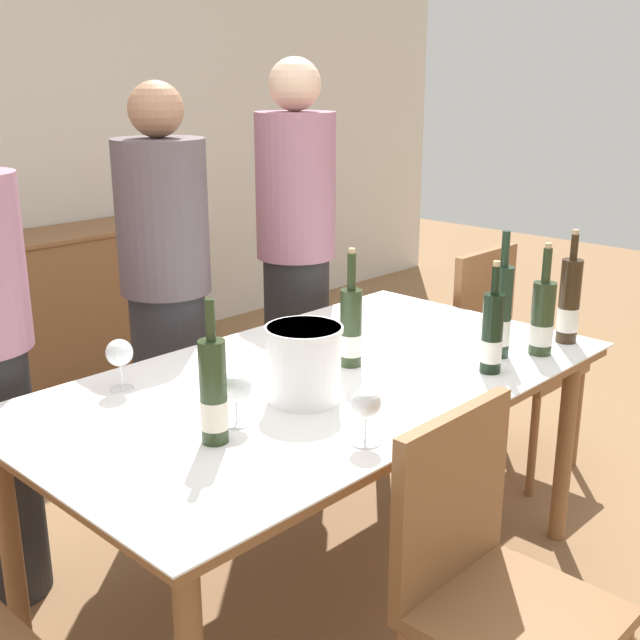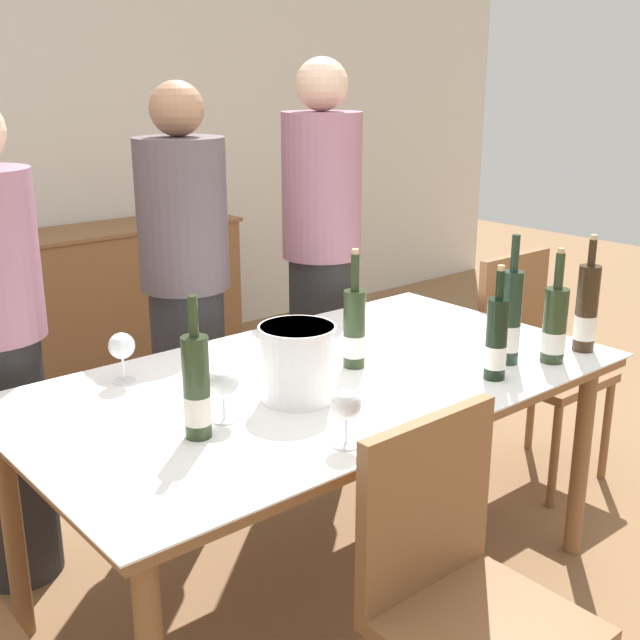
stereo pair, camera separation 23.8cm
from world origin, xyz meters
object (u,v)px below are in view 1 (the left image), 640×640
object	(u,v)px
wine_bottle_3	(501,314)
wine_bottle_5	(569,303)
sideboard_cabinet	(72,304)
wine_bottle_0	(492,335)
wine_glass_0	(119,354)
dining_table	(320,396)
person_guest_left	(167,307)
wine_bottle_4	(213,394)
wine_bottle_2	(350,328)
wine_glass_1	(235,387)
chair_right_end	(503,345)
wine_glass_2	(366,405)
ice_bucket	(304,362)
chair_near_front	(486,574)
person_guest_right	(296,266)
wine_bottle_1	(542,319)

from	to	relation	value
wine_bottle_3	wine_bottle_5	distance (m)	0.30
sideboard_cabinet	wine_bottle_0	world-z (taller)	wine_bottle_0
wine_bottle_3	wine_glass_0	world-z (taller)	wine_bottle_3
dining_table	person_guest_left	xyz separation A→B (m)	(0.02, 0.80, 0.12)
wine_bottle_3	wine_bottle_4	distance (m)	1.06
wine_bottle_2	wine_glass_1	xyz separation A→B (m)	(-0.54, -0.09, -0.02)
wine_bottle_3	chair_right_end	world-z (taller)	wine_bottle_3
wine_glass_2	person_guest_left	world-z (taller)	person_guest_left
ice_bucket	wine_bottle_4	bearing A→B (deg)	-175.18
ice_bucket	chair_right_end	distance (m)	1.43
wine_bottle_4	chair_near_front	bearing A→B (deg)	-64.24
dining_table	person_guest_right	xyz separation A→B (m)	(0.67, 0.78, 0.17)
wine_glass_0	wine_glass_2	xyz separation A→B (m)	(0.22, -0.75, -0.01)
wine_glass_0	sideboard_cabinet	bearing A→B (deg)	64.65
wine_bottle_5	wine_glass_0	xyz separation A→B (m)	(-1.30, 0.72, -0.03)
wine_bottle_2	chair_right_end	xyz separation A→B (m)	(1.08, 0.08, -0.34)
wine_glass_2	person_guest_left	bearing A→B (deg)	77.18
wine_bottle_3	wine_glass_0	xyz separation A→B (m)	(-1.01, 0.64, -0.04)
wine_bottle_1	wine_bottle_4	distance (m)	1.19
wine_glass_1	chair_right_end	bearing A→B (deg)	6.00
chair_right_end	wine_bottle_5	bearing A→B (deg)	-129.95
wine_bottle_5	person_guest_right	distance (m)	1.17
sideboard_cabinet	dining_table	world-z (taller)	sideboard_cabinet
sideboard_cabinet	wine_glass_2	xyz separation A→B (m)	(-0.74, -2.77, 0.44)
wine_bottle_5	chair_near_front	xyz separation A→B (m)	(-1.04, -0.36, -0.38)
dining_table	sideboard_cabinet	bearing A→B (deg)	78.45
chair_right_end	person_guest_right	distance (m)	0.94
ice_bucket	wine_glass_0	world-z (taller)	ice_bucket
sideboard_cabinet	chair_right_end	xyz separation A→B (m)	(0.73, -2.29, 0.12)
wine_bottle_5	wine_bottle_3	bearing A→B (deg)	163.30
dining_table	person_guest_right	world-z (taller)	person_guest_right
wine_bottle_2	person_guest_left	world-z (taller)	person_guest_left
person_guest_left	chair_right_end	bearing A→B (deg)	-30.62
ice_bucket	wine_glass_0	distance (m)	0.54
chair_right_end	person_guest_right	world-z (taller)	person_guest_right
wine_glass_1	wine_bottle_4	bearing A→B (deg)	-159.20
ice_bucket	person_guest_right	xyz separation A→B (m)	(0.83, 0.88, -0.01)
wine_bottle_3	person_guest_left	size ratio (longest dim) A/B	0.26
wine_bottle_0	wine_glass_0	size ratio (longest dim) A/B	2.28
chair_near_front	chair_right_end	size ratio (longest dim) A/B	0.96
wine_bottle_3	chair_near_front	size ratio (longest dim) A/B	0.46
sideboard_cabinet	person_guest_left	xyz separation A→B (m)	(-0.47, -1.58, 0.40)
wine_bottle_0	wine_bottle_2	world-z (taller)	wine_bottle_2
person_guest_left	person_guest_right	world-z (taller)	person_guest_right
wine_bottle_0	wine_bottle_5	world-z (taller)	wine_bottle_5
wine_glass_0	person_guest_left	xyz separation A→B (m)	(0.49, 0.45, -0.05)
wine_glass_2	chair_near_front	bearing A→B (deg)	-82.26
ice_bucket	person_guest_left	bearing A→B (deg)	78.65
wine_bottle_0	wine_bottle_4	bearing A→B (deg)	165.80
wine_glass_2	wine_bottle_3	bearing A→B (deg)	7.80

